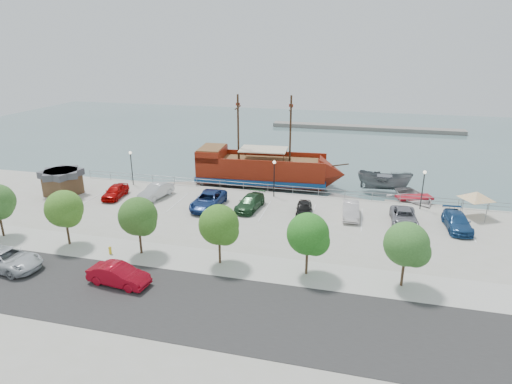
# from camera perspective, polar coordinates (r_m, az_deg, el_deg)

# --- Properties ---
(ground) EXTENTS (160.00, 160.00, 0.00)m
(ground) POSITION_cam_1_polar(r_m,az_deg,el_deg) (44.00, 0.63, -4.64)
(ground) COLOR #47686B
(land_slab) EXTENTS (100.00, 58.00, 1.20)m
(land_slab) POSITION_cam_1_polar(r_m,az_deg,el_deg) (26.86, -10.67, -21.78)
(land_slab) COLOR #A2A090
(land_slab) RESTS_ON ground
(street) EXTENTS (100.00, 8.00, 0.04)m
(street) POSITION_cam_1_polar(r_m,az_deg,el_deg) (30.10, -6.72, -14.96)
(street) COLOR #2A2929
(street) RESTS_ON land_slab
(sidewalk) EXTENTS (100.00, 4.00, 0.05)m
(sidewalk) POSITION_cam_1_polar(r_m,az_deg,el_deg) (34.91, -3.24, -9.61)
(sidewalk) COLOR #B6B5AE
(sidewalk) RESTS_ON land_slab
(seawall_railing) EXTENTS (50.00, 0.06, 1.00)m
(seawall_railing) POSITION_cam_1_polar(r_m,az_deg,el_deg) (50.54, 2.70, 0.46)
(seawall_railing) COLOR gray
(seawall_railing) RESTS_ON land_slab
(far_shore) EXTENTS (40.00, 3.00, 0.80)m
(far_shore) POSITION_cam_1_polar(r_m,az_deg,el_deg) (95.71, 14.40, 8.28)
(far_shore) COLOR gray
(far_shore) RESTS_ON ground
(pirate_ship) EXTENTS (19.62, 6.64, 12.26)m
(pirate_ship) POSITION_cam_1_polar(r_m,az_deg,el_deg) (55.78, 2.21, 2.87)
(pirate_ship) COLOR maroon
(pirate_ship) RESTS_ON ground
(patrol_boat) EXTENTS (6.83, 3.16, 2.56)m
(patrol_boat) POSITION_cam_1_polar(r_m,az_deg,el_deg) (55.56, 16.71, 1.14)
(patrol_boat) COLOR slate
(patrol_boat) RESTS_ON ground
(speedboat) EXTENTS (6.90, 8.03, 1.40)m
(speedboat) POSITION_cam_1_polar(r_m,az_deg,el_deg) (52.28, 20.30, -1.08)
(speedboat) COLOR beige
(speedboat) RESTS_ON ground
(dock_west) EXTENTS (7.99, 4.31, 0.44)m
(dock_west) POSITION_cam_1_polar(r_m,az_deg,el_deg) (56.55, -11.28, 0.78)
(dock_west) COLOR gray
(dock_west) RESTS_ON ground
(dock_mid) EXTENTS (7.00, 4.03, 0.39)m
(dock_mid) POSITION_cam_1_polar(r_m,az_deg,el_deg) (51.44, 13.21, -1.29)
(dock_mid) COLOR slate
(dock_mid) RESTS_ON ground
(dock_east) EXTENTS (6.92, 2.21, 0.39)m
(dock_east) POSITION_cam_1_polar(r_m,az_deg,el_deg) (51.87, 20.54, -1.87)
(dock_east) COLOR gray
(dock_east) RESTS_ON ground
(shed) EXTENTS (4.25, 4.25, 2.97)m
(shed) POSITION_cam_1_polar(r_m,az_deg,el_deg) (54.42, -24.41, 1.26)
(shed) COLOR #523923
(shed) RESTS_ON land_slab
(canopy_tent) EXTENTS (4.61, 4.61, 3.09)m
(canopy_tent) POSITION_cam_1_polar(r_m,az_deg,el_deg) (48.39, 27.43, 0.04)
(canopy_tent) COLOR slate
(canopy_tent) RESTS_ON land_slab
(street_van) EXTENTS (6.03, 3.25, 1.61)m
(street_van) POSITION_cam_1_polar(r_m,az_deg,el_deg) (39.24, -30.29, -7.73)
(street_van) COLOR silver
(street_van) RESTS_ON street
(street_sedan) EXTENTS (4.85, 2.14, 1.55)m
(street_sedan) POSITION_cam_1_polar(r_m,az_deg,el_deg) (33.49, -17.85, -10.49)
(street_sedan) COLOR #A10819
(street_sedan) RESTS_ON street
(fire_hydrant) EXTENTS (0.25, 0.25, 0.73)m
(fire_hydrant) POSITION_cam_1_polar(r_m,az_deg,el_deg) (38.26, -18.88, -7.33)
(fire_hydrant) COLOR gold
(fire_hydrant) RESTS_ON sidewalk
(lamp_post_left) EXTENTS (0.36, 0.36, 4.28)m
(lamp_post_left) POSITION_cam_1_polar(r_m,az_deg,el_deg) (54.94, -16.31, 3.88)
(lamp_post_left) COLOR black
(lamp_post_left) RESTS_ON land_slab
(lamp_post_mid) EXTENTS (0.36, 0.36, 4.28)m
(lamp_post_mid) POSITION_cam_1_polar(r_m,az_deg,el_deg) (48.58, 2.44, 2.67)
(lamp_post_mid) COLOR black
(lamp_post_mid) RESTS_ON land_slab
(lamp_post_right) EXTENTS (0.36, 0.36, 4.28)m
(lamp_post_right) POSITION_cam_1_polar(r_m,az_deg,el_deg) (48.16, 21.42, 1.15)
(lamp_post_right) COLOR black
(lamp_post_right) RESTS_ON land_slab
(tree_b) EXTENTS (3.30, 3.20, 5.00)m
(tree_b) POSITION_cam_1_polar(r_m,az_deg,el_deg) (40.13, -24.09, -2.22)
(tree_b) COLOR #473321
(tree_b) RESTS_ON sidewalk
(tree_c) EXTENTS (3.30, 3.20, 5.00)m
(tree_c) POSITION_cam_1_polar(r_m,az_deg,el_deg) (36.36, -15.31, -3.35)
(tree_c) COLOR #473321
(tree_c) RESTS_ON sidewalk
(tree_d) EXTENTS (3.30, 3.20, 5.00)m
(tree_d) POSITION_cam_1_polar(r_m,az_deg,el_deg) (33.63, -4.78, -4.59)
(tree_d) COLOR #473321
(tree_d) RESTS_ON sidewalk
(tree_e) EXTENTS (3.30, 3.20, 5.00)m
(tree_e) POSITION_cam_1_polar(r_m,az_deg,el_deg) (32.22, 7.17, -5.80)
(tree_e) COLOR #473321
(tree_e) RESTS_ON sidewalk
(tree_f) EXTENTS (3.30, 3.20, 5.00)m
(tree_f) POSITION_cam_1_polar(r_m,az_deg,el_deg) (32.29, 19.66, -6.80)
(tree_f) COLOR #473321
(tree_f) RESTS_ON sidewalk
(parked_car_a) EXTENTS (2.19, 4.54, 1.50)m
(parked_car_a) POSITION_cam_1_polar(r_m,az_deg,el_deg) (51.47, -18.25, 0.08)
(parked_car_a) COLOR #A60302
(parked_car_a) RESTS_ON land_slab
(parked_car_b) EXTENTS (2.62, 5.06, 1.59)m
(parked_car_b) POSITION_cam_1_polar(r_m,az_deg,el_deg) (50.11, -13.21, 0.10)
(parked_car_b) COLOR #BBBDBF
(parked_car_b) RESTS_ON land_slab
(parked_car_c) EXTENTS (2.85, 6.01, 1.66)m
(parked_car_c) POSITION_cam_1_polar(r_m,az_deg,el_deg) (46.24, -6.37, -1.09)
(parked_car_c) COLOR navy
(parked_car_c) RESTS_ON land_slab
(parked_car_d) EXTENTS (2.65, 5.24, 1.46)m
(parked_car_d) POSITION_cam_1_polar(r_m,az_deg,el_deg) (45.57, -0.81, -1.41)
(parked_car_d) COLOR #1E4324
(parked_car_d) RESTS_ON land_slab
(parked_car_e) EXTENTS (1.93, 4.09, 1.35)m
(parked_car_e) POSITION_cam_1_polar(r_m,az_deg,el_deg) (44.35, 6.41, -2.21)
(parked_car_e) COLOR black
(parked_car_e) RESTS_ON land_slab
(parked_car_f) EXTENTS (1.86, 4.64, 1.50)m
(parked_car_f) POSITION_cam_1_polar(r_m,az_deg,el_deg) (44.52, 12.51, -2.38)
(parked_car_f) COLOR silver
(parked_car_f) RESTS_ON land_slab
(parked_car_g) EXTENTS (2.52, 5.25, 1.44)m
(parked_car_g) POSITION_cam_1_polar(r_m,az_deg,el_deg) (44.32, 19.11, -3.17)
(parked_car_g) COLOR gray
(parked_car_g) RESTS_ON land_slab
(parked_car_h) EXTENTS (2.43, 5.28, 1.50)m
(parked_car_h) POSITION_cam_1_polar(r_m,az_deg,el_deg) (45.07, 25.25, -3.59)
(parked_car_h) COLOR navy
(parked_car_h) RESTS_ON land_slab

